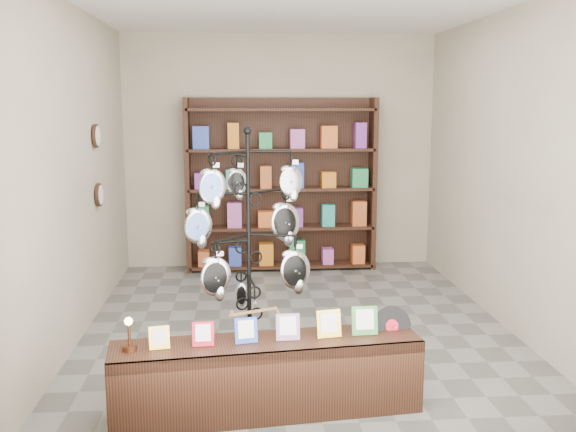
# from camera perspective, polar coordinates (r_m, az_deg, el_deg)

# --- Properties ---
(ground) EXTENTS (5.00, 5.00, 0.00)m
(ground) POSITION_cam_1_polar(r_m,az_deg,el_deg) (6.23, 0.82, -9.94)
(ground) COLOR slate
(ground) RESTS_ON ground
(room_envelope) EXTENTS (5.00, 5.00, 5.00)m
(room_envelope) POSITION_cam_1_polar(r_m,az_deg,el_deg) (5.87, 0.87, 7.32)
(room_envelope) COLOR #B6AA93
(room_envelope) RESTS_ON ground
(display_tree) EXTENTS (1.03, 1.02, 1.95)m
(display_tree) POSITION_cam_1_polar(r_m,az_deg,el_deg) (4.91, -3.53, -1.70)
(display_tree) COLOR black
(display_tree) RESTS_ON ground
(front_shelf) EXTENTS (2.15, 0.67, 0.75)m
(front_shelf) POSITION_cam_1_polar(r_m,az_deg,el_deg) (4.56, -1.84, -14.06)
(front_shelf) COLOR black
(front_shelf) RESTS_ON ground
(back_shelving) EXTENTS (2.42, 0.36, 2.20)m
(back_shelving) POSITION_cam_1_polar(r_m,az_deg,el_deg) (8.22, -0.62, 2.31)
(back_shelving) COLOR black
(back_shelving) RESTS_ON ground
(wall_clocks) EXTENTS (0.03, 0.24, 0.84)m
(wall_clocks) POSITION_cam_1_polar(r_m,az_deg,el_deg) (6.82, -16.56, 4.32)
(wall_clocks) COLOR black
(wall_clocks) RESTS_ON ground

